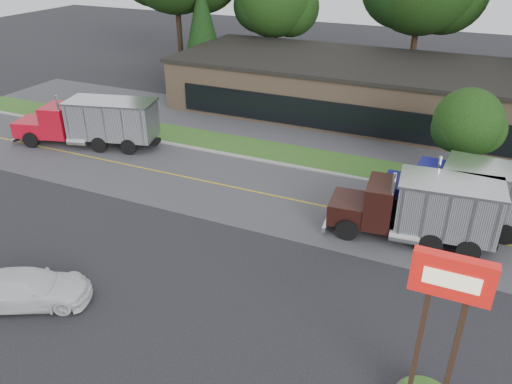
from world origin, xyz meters
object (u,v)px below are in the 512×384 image
dump_truck_blue (466,192)px  dump_truck_maroon (423,208)px  rally_car (28,288)px  bilo_sign (432,364)px  dump_truck_red (94,121)px

dump_truck_blue → dump_truck_maroon: size_ratio=0.95×
dump_truck_maroon → rally_car: bearing=34.4°
bilo_sign → dump_truck_red: 27.87m
bilo_sign → dump_truck_blue: size_ratio=0.77×
dump_truck_blue → rally_car: bearing=45.9°
dump_truck_red → rally_car: dump_truck_red is taller
dump_truck_red → dump_truck_maroon: bearing=157.5°
dump_truck_red → dump_truck_maroon: (22.77, -3.17, -0.01)m
dump_truck_red → dump_truck_blue: bearing=164.2°
bilo_sign → dump_truck_maroon: bilo_sign is taller
bilo_sign → rally_car: 15.61m
bilo_sign → dump_truck_blue: bearing=89.5°
dump_truck_red → rally_car: 17.23m
bilo_sign → rally_car: (-15.50, -1.30, -1.30)m
dump_truck_red → rally_car: (8.94, -14.69, -1.09)m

